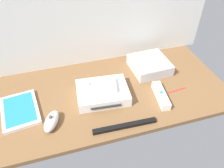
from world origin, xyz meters
TOP-DOWN VIEW (x-y plane):
  - ground_plane at (0.00, 0.00)cm, footprint 100.00×48.00cm
  - game_console at (-4.72, -2.14)cm, footprint 22.39×17.95cm
  - mini_computer at (21.67, 9.76)cm, footprint 17.66×17.66cm
  - game_case at (-38.02, -1.13)cm, footprint 15.90×20.57cm
  - remote_wand at (18.23, -9.85)cm, footprint 5.54×15.15cm
  - remote_nunchuk at (-26.50, -11.31)cm, footprint 8.12×10.92cm
  - remote_classic_pad at (-6.10, -1.15)cm, footprint 15.66×10.59cm
  - sensor_bar at (-1.02, -20.03)cm, footprint 24.06×2.84cm
  - stylus_pen at (27.13, -7.67)cm, footprint 9.03×1.48cm

SIDE VIEW (x-z plane):
  - ground_plane at x=0.00cm, z-range -2.00..0.00cm
  - stylus_pen at x=27.13cm, z-range 0.00..0.70cm
  - sensor_bar at x=-1.02cm, z-range 0.00..1.40cm
  - game_case at x=-38.02cm, z-range -0.02..1.54cm
  - remote_wand at x=18.23cm, z-range -0.19..3.21cm
  - remote_nunchuk at x=-26.50cm, z-range -0.51..4.59cm
  - game_console at x=-4.72cm, z-range 0.00..4.40cm
  - mini_computer at x=21.67cm, z-range -0.01..5.29cm
  - remote_classic_pad at x=-6.10cm, z-range 4.21..6.61cm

